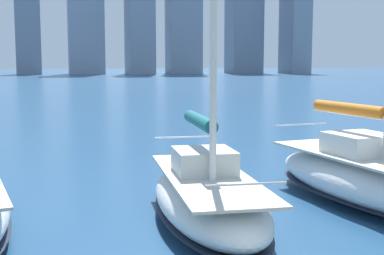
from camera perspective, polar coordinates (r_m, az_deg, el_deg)
The scene contains 3 objects.
city_skyline at distance 169.46m, azimuth -13.66°, elevation 12.85°, with size 160.36×24.69×49.77m.
sailboat_orange at distance 14.80m, azimuth 18.37°, elevation -5.06°, with size 3.25×7.58×9.85m.
sailboat_teal at distance 12.53m, azimuth 1.65°, elevation -7.18°, with size 2.82×6.80×9.14m.
Camera 1 is at (3.10, 5.66, 3.73)m, focal length 50.00 mm.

